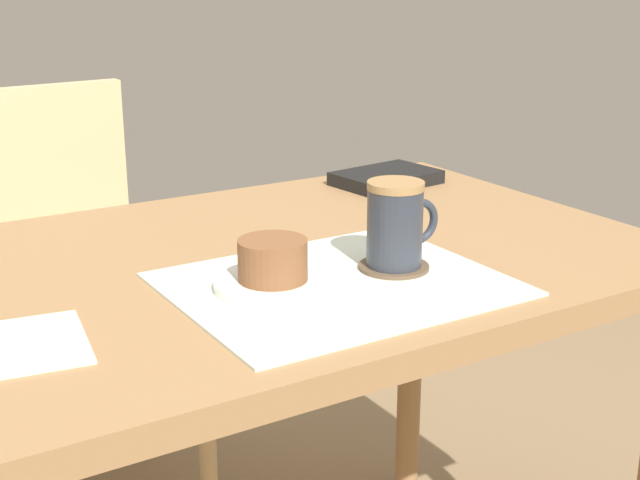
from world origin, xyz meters
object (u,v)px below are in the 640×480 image
at_px(wooden_chair, 65,284).
at_px(pastry_plate, 273,284).
at_px(pastry, 273,260).
at_px(small_book, 386,178).
at_px(coffee_mug, 396,224).
at_px(dining_table, 251,316).

distance_m(wooden_chair, pastry_plate, 0.83).
height_order(pastry_plate, pastry, pastry).
bearing_deg(pastry, small_book, 40.42).
relative_size(coffee_mug, small_book, 0.63).
bearing_deg(coffee_mug, pastry_plate, 174.29).
xyz_separation_m(pastry, coffee_mug, (0.17, -0.02, 0.02)).
height_order(wooden_chair, coffee_mug, wooden_chair).
bearing_deg(pastry, pastry_plate, 0.00).
height_order(dining_table, pastry_plate, pastry_plate).
bearing_deg(dining_table, wooden_chair, 97.08).
bearing_deg(wooden_chair, dining_table, 93.12).
distance_m(wooden_chair, small_book, 0.69).
bearing_deg(pastry_plate, dining_table, 75.48).
height_order(pastry, coffee_mug, coffee_mug).
height_order(dining_table, pastry, pastry).
bearing_deg(small_book, pastry_plate, -146.42).
bearing_deg(dining_table, small_book, 31.10).
height_order(pastry, small_book, pastry).
bearing_deg(dining_table, pastry, -104.52).
xyz_separation_m(dining_table, pastry, (-0.03, -0.13, 0.13)).
distance_m(pastry, coffee_mug, 0.18).
relative_size(pastry, coffee_mug, 0.76).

